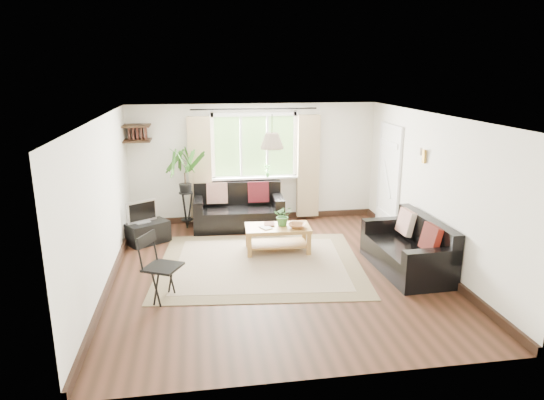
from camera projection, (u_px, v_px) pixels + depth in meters
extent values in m
plane|color=black|center=(276.00, 271.00, 7.57)|extent=(5.50, 5.50, 0.00)
plane|color=white|center=(276.00, 116.00, 6.94)|extent=(5.50, 5.50, 0.00)
cube|color=silver|center=(254.00, 163.00, 9.88)|extent=(5.00, 0.02, 2.40)
cube|color=silver|center=(323.00, 270.00, 4.63)|extent=(5.00, 0.02, 2.40)
cube|color=silver|center=(103.00, 204.00, 6.88)|extent=(0.02, 5.50, 2.40)
cube|color=silver|center=(432.00, 191.00, 7.63)|extent=(0.02, 5.50, 2.40)
cube|color=#B9AC8F|center=(260.00, 264.00, 7.85)|extent=(3.50, 3.09, 0.02)
cube|color=silver|center=(388.00, 180.00, 9.30)|extent=(0.06, 0.96, 2.06)
imported|color=#316629|center=(283.00, 216.00, 8.30)|extent=(0.35, 0.31, 0.35)
imported|color=#905C31|center=(297.00, 226.00, 8.22)|extent=(0.37, 0.37, 0.07)
imported|color=silver|center=(262.00, 228.00, 8.16)|extent=(0.23, 0.26, 0.02)
imported|color=brown|center=(264.00, 224.00, 8.38)|extent=(0.21, 0.26, 0.02)
cube|color=black|center=(148.00, 233.00, 8.77)|extent=(0.82, 0.73, 0.39)
imported|color=#2D6023|center=(267.00, 170.00, 9.84)|extent=(0.14, 0.10, 0.27)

